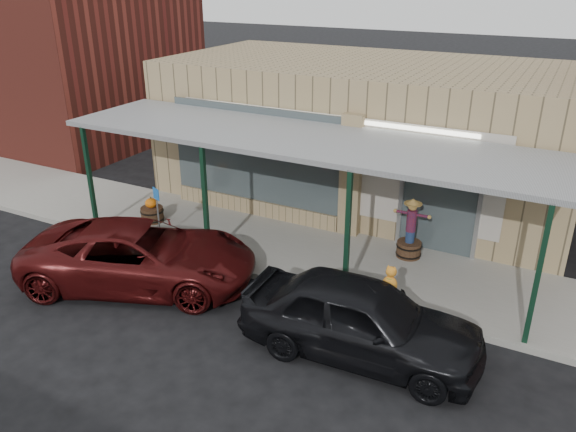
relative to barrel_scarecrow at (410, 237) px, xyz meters
The scene contains 10 objects.
ground 5.22m from the barrel_scarecrow, 119.11° to the right, with size 120.00×120.00×0.00m, color black.
sidewalk 2.75m from the barrel_scarecrow, 159.84° to the right, with size 40.00×3.20×0.15m, color gray.
storefront 4.65m from the barrel_scarecrow, 124.71° to the left, with size 12.00×6.25×4.20m.
awning 3.57m from the barrel_scarecrow, 159.07° to the right, with size 12.00×3.00×3.04m.
block_buildings_near 5.63m from the barrel_scarecrow, 96.26° to the left, with size 61.00×8.00×8.00m.
barrel_scarecrow is the anchor object (origin of this frame).
barrel_pumpkin 7.13m from the barrel_scarecrow, 169.75° to the right, with size 0.76×0.76×0.73m.
handicap_sign 6.40m from the barrel_scarecrow, 160.58° to the right, with size 0.28×0.14×1.45m.
parked_sedan 3.98m from the barrel_scarecrow, 86.66° to the right, with size 4.57×2.00×1.55m.
car_maroon 6.41m from the barrel_scarecrow, 142.98° to the right, with size 2.40×5.20×1.45m, color #480E0E.
Camera 1 is at (5.58, -7.77, 6.67)m, focal length 35.00 mm.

